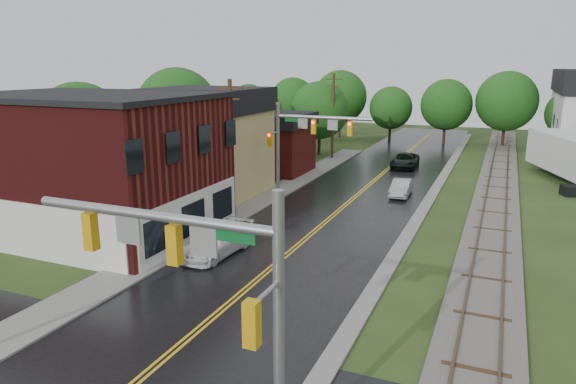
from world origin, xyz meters
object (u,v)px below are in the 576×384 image
Objects in this scene: tree_left_a at (81,129)px; tree_left_c at (256,118)px; tree_left_e at (321,112)px; traffic_signal_far at (304,133)px; semi_trailer at (573,156)px; brick_building at (91,164)px; traffic_signal_near at (201,269)px; tree_left_b at (178,111)px; utility_pole_c at (333,115)px; suv_dark at (405,161)px; utility_pole_b at (231,144)px; sedan_silver at (401,188)px; pickup_white at (217,242)px.

tree_left_a reaches higher than tree_left_c.
tree_left_a is 26.40m from tree_left_e.
traffic_signal_far is 23.75m from semi_trailer.
traffic_signal_near is at bearing -39.17° from brick_building.
tree_left_b is at bearing 161.19° from traffic_signal_far.
utility_pole_c is 9.29m from suv_dark.
tree_left_e reaches higher than tree_left_c.
suv_dark is (15.20, 2.20, -3.80)m from tree_left_c.
tree_left_c is 0.94× the size of tree_left_e.
utility_pole_b is (-10.27, 20.00, -0.25)m from traffic_signal_near.
tree_left_a is 2.25× the size of sedan_silver.
utility_pole_b is 2.34× the size of sedan_silver.
tree_left_a is at bearing 139.53° from traffic_signal_near.
utility_pole_c is (-10.27, 42.00, -0.25)m from traffic_signal_near.
tree_left_e reaches higher than suv_dark.
traffic_signal_near is 25.94m from traffic_signal_far.
traffic_signal_near is 29.08m from sedan_silver.
tree_left_e is 1.65× the size of pickup_white.
tree_left_c is at bearing -149.80° from utility_pole_c.
utility_pole_b is 13.89m from sedan_silver.
traffic_signal_near is at bearing -76.26° from utility_pole_c.
tree_left_b is 34.85m from semi_trailer.
sedan_silver is (17.02, -9.14, -3.88)m from tree_left_c.
semi_trailer is (35.53, 18.90, -2.76)m from tree_left_a.
traffic_signal_far is 0.96× the size of tree_left_c.
suv_dark is (8.15, 20.09, -4.01)m from utility_pole_b.
tree_left_e is 25.17m from semi_trailer.
pickup_white is at bearing -90.05° from traffic_signal_far.
brick_building is 3.72× the size of sedan_silver.
pickup_white is (-0.01, -12.74, -4.26)m from traffic_signal_far.
sedan_silver is (23.02, 8.86, -4.48)m from tree_left_a.
pickup_white is at bearing -113.52° from sedan_silver.
utility_pole_b reaches higher than tree_left_c.
suv_dark is (8.15, -1.91, -4.01)m from utility_pole_c.
utility_pole_b is at bearing -68.51° from tree_left_c.
tree_left_a is at bearing 159.27° from pickup_white.
tree_left_c is at bearing -174.13° from suv_dark.
traffic_signal_near is at bearing -74.32° from tree_left_e.
tree_left_b is 1.96× the size of pickup_white.
tree_left_e is at bearing 83.29° from brick_building.
utility_pole_b reaches higher than suv_dark.
pickup_white is (-6.95, 12.25, -4.25)m from traffic_signal_near.
utility_pole_b is at bearing -123.68° from traffic_signal_far.
suv_dark is at bearing 8.22° from tree_left_c.
tree_left_a is 1.06× the size of tree_left_e.
traffic_signal_near reaches higher than pickup_white.
tree_left_a is (-23.32, 19.90, 0.15)m from traffic_signal_near.
semi_trailer is (19.15, 13.80, -2.62)m from traffic_signal_far.
utility_pole_c is 22.83m from semi_trailer.
tree_left_e is 11.64m from suv_dark.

